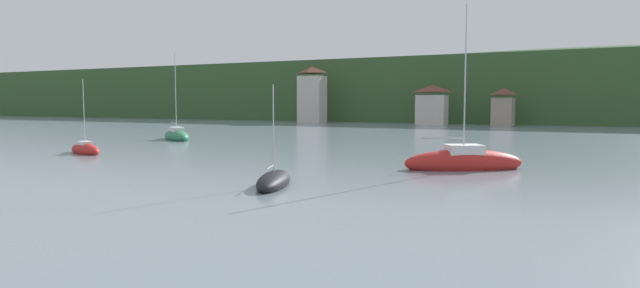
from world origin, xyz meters
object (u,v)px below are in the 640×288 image
object	(u,v)px
shore_building_west	(312,96)
shore_building_westcentral	(432,106)
shore_building_central	(503,108)
sailboat_far_2	(463,162)
sailboat_far_4	(177,136)
sailboat_mid_3	(85,150)
sailboat_mid_0	(274,181)

from	to	relation	value
shore_building_west	shore_building_westcentral	bearing A→B (deg)	-0.04
shore_building_central	sailboat_far_2	world-z (taller)	sailboat_far_2
shore_building_west	sailboat_far_4	xyz separation A→B (m)	(8.88, -47.09, -4.74)
sailboat_far_2	sailboat_mid_3	xyz separation A→B (m)	(-26.94, -3.11, -0.15)
sailboat_mid_0	shore_building_west	bearing A→B (deg)	5.68
shore_building_central	sailboat_mid_3	distance (m)	65.79
sailboat_far_2	shore_building_central	bearing A→B (deg)	63.31
shore_building_west	sailboat_far_2	world-z (taller)	shore_building_west
shore_building_central	sailboat_mid_3	xyz separation A→B (m)	(-21.25, -62.20, -2.69)
shore_building_central	shore_building_westcentral	bearing A→B (deg)	-176.57
shore_building_west	shore_building_central	bearing A→B (deg)	1.12
shore_building_west	shore_building_central	size ratio (longest dim) A/B	1.72
sailboat_far_4	shore_building_westcentral	bearing A→B (deg)	109.46
shore_building_central	sailboat_mid_0	xyz separation A→B (m)	(-0.71, -69.07, -2.75)
sailboat_far_4	sailboat_mid_0	bearing A→B (deg)	-4.84
shore_building_west	sailboat_mid_3	world-z (taller)	shore_building_west
sailboat_far_2	sailboat_mid_3	distance (m)	27.12
sailboat_far_2	sailboat_far_4	xyz separation A→B (m)	(-31.07, 11.33, -0.04)
sailboat_far_4	shore_building_west	bearing A→B (deg)	136.65
shore_building_west	sailboat_mid_0	size ratio (longest dim) A/B	2.19
sailboat_mid_0	sailboat_far_4	distance (m)	32.61
sailboat_mid_0	sailboat_far_4	xyz separation A→B (m)	(-24.68, 21.32, 0.16)
sailboat_mid_0	sailboat_mid_3	bearing A→B (deg)	51.06
sailboat_mid_0	sailboat_mid_3	world-z (taller)	sailboat_mid_3
shore_building_westcentral	sailboat_mid_0	distance (m)	69.29
sailboat_mid_0	sailboat_far_2	world-z (taller)	sailboat_far_2
shore_building_westcentral	sailboat_mid_0	size ratio (longest dim) A/B	1.41
sailboat_far_2	sailboat_far_4	size ratio (longest dim) A/B	1.05
shore_building_westcentral	sailboat_far_2	distance (m)	60.92
shore_building_central	sailboat_far_2	size ratio (longest dim) A/B	0.64
sailboat_far_2	sailboat_mid_3	world-z (taller)	sailboat_far_2
sailboat_mid_0	sailboat_mid_3	xyz separation A→B (m)	(-20.54, 6.87, 0.06)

